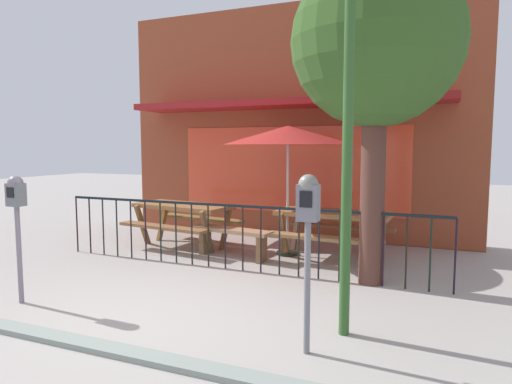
% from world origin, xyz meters
% --- Properties ---
extents(ground, '(40.00, 40.00, 0.00)m').
position_xyz_m(ground, '(0.00, 0.00, 0.00)').
color(ground, '#A29A95').
extents(pub_storefront, '(7.10, 1.45, 4.57)m').
position_xyz_m(pub_storefront, '(0.00, 4.83, 2.28)').
color(pub_storefront, '#522E17').
rests_on(pub_storefront, ground).
extents(patio_fence_front, '(5.99, 0.04, 0.97)m').
position_xyz_m(patio_fence_front, '(0.00, 1.99, 0.66)').
color(patio_fence_front, black).
rests_on(patio_fence_front, ground).
extents(picnic_table_left, '(1.97, 1.60, 0.79)m').
position_xyz_m(picnic_table_left, '(-1.51, 3.04, 0.61)').
color(picnic_table_left, brown).
rests_on(picnic_table_left, ground).
extents(picnic_table_right, '(1.87, 1.45, 0.79)m').
position_xyz_m(picnic_table_right, '(1.20, 3.18, 0.61)').
color(picnic_table_right, olive).
rests_on(picnic_table_right, ground).
extents(patio_umbrella, '(2.17, 2.17, 2.15)m').
position_xyz_m(patio_umbrella, '(0.44, 3.16, 1.98)').
color(patio_umbrella, black).
rests_on(patio_umbrella, ground).
extents(patio_bench, '(1.43, 0.55, 0.48)m').
position_xyz_m(patio_bench, '(-0.33, 2.63, 0.35)').
color(patio_bench, '#A37A56').
rests_on(patio_bench, ground).
extents(parking_meter_near, '(0.18, 0.17, 1.58)m').
position_xyz_m(parking_meter_near, '(1.75, -0.23, 1.22)').
color(parking_meter_near, slate).
rests_on(parking_meter_near, ground).
extents(parking_meter_far, '(0.18, 0.17, 1.48)m').
position_xyz_m(parking_meter_far, '(-1.68, -0.25, 1.15)').
color(parking_meter_far, slate).
rests_on(parking_meter_far, ground).
extents(street_tree, '(2.17, 2.17, 4.22)m').
position_xyz_m(street_tree, '(1.97, 2.07, 3.09)').
color(street_tree, '#502F26').
rests_on(street_tree, ground).
extents(street_lamp, '(0.28, 0.28, 4.19)m').
position_xyz_m(street_lamp, '(1.97, 0.30, 2.71)').
color(street_lamp, '#2D5624').
rests_on(street_lamp, ground).
extents(curb_edge, '(9.95, 0.20, 0.11)m').
position_xyz_m(curb_edge, '(0.00, -0.88, 0.00)').
color(curb_edge, gray).
rests_on(curb_edge, ground).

